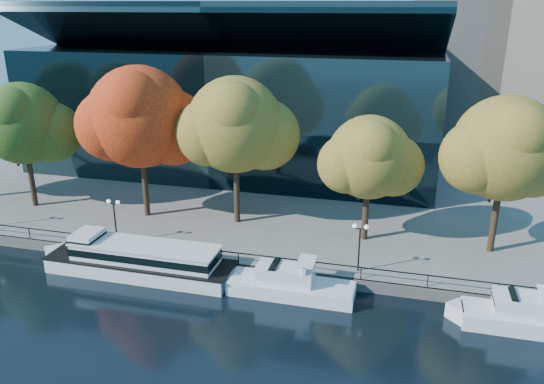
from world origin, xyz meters
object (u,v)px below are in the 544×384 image
(cruiser_near, at_px, (286,283))
(tree_5, at_px, (507,151))
(tour_boat, at_px, (135,258))
(tree_2, at_px, (141,119))
(lamp_1, at_px, (114,211))
(tree_3, at_px, (237,127))
(lamp_2, at_px, (360,237))
(tree_4, at_px, (371,159))
(tree_1, at_px, (24,125))
(cruiser_far, at_px, (522,315))

(cruiser_near, bearing_deg, tree_5, 31.61)
(tour_boat, distance_m, cruiser_near, 12.85)
(tree_2, distance_m, lamp_1, 9.44)
(tour_boat, xyz_separation_m, tree_3, (5.66, 10.38, 9.07))
(cruiser_near, distance_m, lamp_2, 6.87)
(tree_3, bearing_deg, cruiser_near, -55.82)
(tree_2, distance_m, tree_4, 21.84)
(tree_2, height_order, tree_3, tree_2)
(tree_1, height_order, tree_2, tree_2)
(cruiser_near, xyz_separation_m, tree_1, (-29.31, 9.39, 8.67))
(lamp_1, bearing_deg, cruiser_near, -11.74)
(tree_1, bearing_deg, tree_5, 0.61)
(tree_4, distance_m, tree_5, 10.92)
(tour_boat, relative_size, lamp_2, 4.29)
(tree_5, bearing_deg, tree_1, -179.39)
(tour_boat, xyz_separation_m, tree_4, (18.05, 9.44, 7.15))
(tour_boat, distance_m, tree_4, 21.59)
(cruiser_far, distance_m, tree_5, 13.57)
(tour_boat, height_order, tree_1, tree_1)
(cruiser_far, distance_m, tree_2, 36.17)
(tree_3, bearing_deg, tree_1, -176.95)
(lamp_2, bearing_deg, cruiser_far, -17.65)
(tree_3, xyz_separation_m, tree_5, (23.22, -0.70, -0.50))
(tree_1, distance_m, tree_2, 12.88)
(tour_boat, height_order, tree_3, tree_3)
(tree_1, bearing_deg, lamp_1, -24.81)
(tree_1, bearing_deg, tree_2, 2.22)
(tree_4, bearing_deg, tree_3, 175.68)
(tree_1, distance_m, tree_5, 45.36)
(tree_2, height_order, tree_5, tree_2)
(cruiser_far, relative_size, tree_5, 0.73)
(cruiser_near, height_order, lamp_1, lamp_1)
(tree_5, bearing_deg, tree_3, 178.28)
(tour_boat, height_order, tree_5, tree_5)
(tree_1, xyz_separation_m, tree_3, (22.13, 1.18, 0.82))
(tour_boat, height_order, tree_2, tree_2)
(tree_4, bearing_deg, cruiser_far, -40.66)
(tour_boat, bearing_deg, lamp_2, 10.09)
(cruiser_near, height_order, tree_3, tree_3)
(cruiser_far, xyz_separation_m, tree_5, (-0.75, 10.18, 8.94))
(tour_boat, bearing_deg, tree_1, 150.83)
(tour_boat, distance_m, tree_5, 31.64)
(lamp_1, bearing_deg, tree_1, 155.19)
(tree_2, distance_m, lamp_2, 23.62)
(tree_4, relative_size, tree_5, 0.84)
(cruiser_near, distance_m, tree_5, 20.87)
(tree_3, distance_m, tree_4, 12.58)
(cruiser_near, relative_size, lamp_1, 2.67)
(tree_2, xyz_separation_m, tree_3, (9.32, 0.68, -0.36))
(tour_boat, xyz_separation_m, tree_1, (-16.48, 9.20, 8.25))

